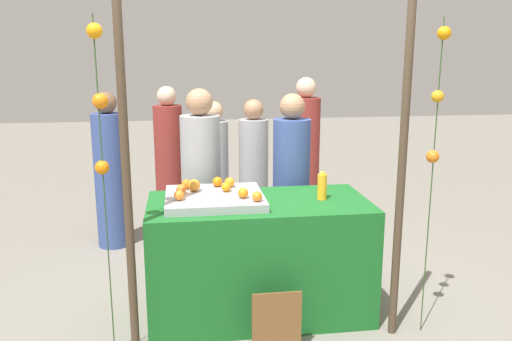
{
  "coord_description": "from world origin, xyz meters",
  "views": [
    {
      "loc": [
        -0.55,
        -3.67,
        1.95
      ],
      "look_at": [
        0.0,
        0.15,
        1.08
      ],
      "focal_mm": 36.62,
      "sensor_mm": 36.0,
      "label": 1
    }
  ],
  "objects_px": {
    "stall_counter": "(259,257)",
    "juice_bottle": "(322,187)",
    "orange_1": "(226,187)",
    "orange_0": "(230,182)",
    "vendor_left": "(201,193)",
    "chalkboard_sign": "(277,324)",
    "vendor_right": "(291,192)"
  },
  "relations": [
    {
      "from": "stall_counter",
      "to": "juice_bottle",
      "type": "distance_m",
      "value": 0.72
    },
    {
      "from": "orange_0",
      "to": "orange_1",
      "type": "xyz_separation_m",
      "value": [
        -0.04,
        -0.13,
        -0.0
      ]
    },
    {
      "from": "orange_1",
      "to": "juice_bottle",
      "type": "height_order",
      "value": "juice_bottle"
    },
    {
      "from": "vendor_left",
      "to": "orange_1",
      "type": "bearing_deg",
      "value": -74.49
    },
    {
      "from": "juice_bottle",
      "to": "vendor_left",
      "type": "relative_size",
      "value": 0.13
    },
    {
      "from": "orange_1",
      "to": "chalkboard_sign",
      "type": "relative_size",
      "value": 0.16
    },
    {
      "from": "orange_1",
      "to": "vendor_left",
      "type": "relative_size",
      "value": 0.04
    },
    {
      "from": "stall_counter",
      "to": "orange_0",
      "type": "bearing_deg",
      "value": 132.35
    },
    {
      "from": "orange_1",
      "to": "vendor_left",
      "type": "height_order",
      "value": "vendor_left"
    },
    {
      "from": "orange_1",
      "to": "vendor_right",
      "type": "xyz_separation_m",
      "value": [
        0.62,
        0.6,
        -0.22
      ]
    },
    {
      "from": "juice_bottle",
      "to": "vendor_right",
      "type": "relative_size",
      "value": 0.13
    },
    {
      "from": "vendor_left",
      "to": "vendor_right",
      "type": "height_order",
      "value": "vendor_left"
    },
    {
      "from": "orange_1",
      "to": "vendor_left",
      "type": "bearing_deg",
      "value": 105.51
    },
    {
      "from": "orange_1",
      "to": "juice_bottle",
      "type": "relative_size",
      "value": 0.34
    },
    {
      "from": "stall_counter",
      "to": "vendor_left",
      "type": "relative_size",
      "value": 0.98
    },
    {
      "from": "orange_1",
      "to": "vendor_right",
      "type": "relative_size",
      "value": 0.04
    },
    {
      "from": "stall_counter",
      "to": "orange_1",
      "type": "bearing_deg",
      "value": 159.66
    },
    {
      "from": "juice_bottle",
      "to": "orange_0",
      "type": "bearing_deg",
      "value": 161.23
    },
    {
      "from": "stall_counter",
      "to": "juice_bottle",
      "type": "bearing_deg",
      "value": -1.52
    },
    {
      "from": "orange_0",
      "to": "chalkboard_sign",
      "type": "xyz_separation_m",
      "value": [
        0.23,
        -0.81,
        -0.77
      ]
    },
    {
      "from": "orange_0",
      "to": "chalkboard_sign",
      "type": "height_order",
      "value": "orange_0"
    },
    {
      "from": "orange_0",
      "to": "vendor_left",
      "type": "xyz_separation_m",
      "value": [
        -0.2,
        0.46,
        -0.2
      ]
    },
    {
      "from": "stall_counter",
      "to": "juice_bottle",
      "type": "xyz_separation_m",
      "value": [
        0.48,
        -0.01,
        0.54
      ]
    },
    {
      "from": "orange_0",
      "to": "vendor_right",
      "type": "distance_m",
      "value": 0.79
    },
    {
      "from": "juice_bottle",
      "to": "chalkboard_sign",
      "type": "relative_size",
      "value": 0.46
    },
    {
      "from": "stall_counter",
      "to": "vendor_right",
      "type": "xyz_separation_m",
      "value": [
        0.39,
        0.69,
        0.31
      ]
    },
    {
      "from": "stall_counter",
      "to": "vendor_left",
      "type": "bearing_deg",
      "value": 120.39
    },
    {
      "from": "chalkboard_sign",
      "to": "vendor_right",
      "type": "bearing_deg",
      "value": 74.36
    },
    {
      "from": "stall_counter",
      "to": "chalkboard_sign",
      "type": "xyz_separation_m",
      "value": [
        0.03,
        -0.6,
        -0.23
      ]
    },
    {
      "from": "orange_1",
      "to": "stall_counter",
      "type": "bearing_deg",
      "value": -20.34
    },
    {
      "from": "orange_1",
      "to": "chalkboard_sign",
      "type": "bearing_deg",
      "value": -68.9
    },
    {
      "from": "juice_bottle",
      "to": "chalkboard_sign",
      "type": "height_order",
      "value": "juice_bottle"
    }
  ]
}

